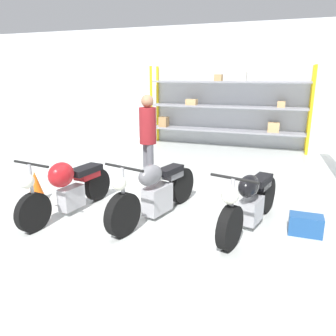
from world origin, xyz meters
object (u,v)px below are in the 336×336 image
shelving_rack (226,107)px  motorcycle_grey (155,192)px  motorcycle_red (68,186)px  toolbox (306,225)px  traffic_cone (36,187)px  person_browsing (148,133)px  motorcycle_black (250,201)px

shelving_rack → motorcycle_grey: shelving_rack is taller
motorcycle_red → toolbox: motorcycle_red is taller
traffic_cone → motorcycle_red: bearing=-16.2°
shelving_rack → traffic_cone: 6.15m
motorcycle_grey → shelving_rack: bearing=-166.4°
motorcycle_red → person_browsing: bearing=167.3°
motorcycle_red → traffic_cone: size_ratio=3.50×
toolbox → traffic_cone: 4.35m
shelving_rack → motorcycle_grey: 5.59m
shelving_rack → toolbox: shelving_rack is taller
traffic_cone → person_browsing: bearing=43.6°
motorcycle_black → person_browsing: bearing=-106.6°
motorcycle_grey → toolbox: 2.19m
shelving_rack → traffic_cone: (-2.27, -5.64, -0.94)m
motorcycle_grey → toolbox: bearing=108.5°
motorcycle_red → traffic_cone: bearing=-97.7°
motorcycle_black → toolbox: motorcycle_black is taller
toolbox → motorcycle_red: bearing=-171.8°
toolbox → motorcycle_grey: bearing=-176.0°
motorcycle_red → motorcycle_black: (2.73, 0.43, -0.05)m
person_browsing → toolbox: bearing=109.0°
motorcycle_grey → motorcycle_red: bearing=-60.5°
motorcycle_red → motorcycle_black: 2.77m
motorcycle_black → toolbox: size_ratio=4.46×
shelving_rack → person_browsing: (-0.76, -4.21, -0.16)m
motorcycle_black → traffic_cone: 3.59m
motorcycle_red → motorcycle_black: bearing=107.4°
person_browsing → shelving_rack: bearing=-148.8°
motorcycle_grey → traffic_cone: 2.18m
shelving_rack → toolbox: bearing=-68.9°
motorcycle_grey → toolbox: motorcycle_grey is taller
toolbox → motorcycle_black: bearing=-174.4°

